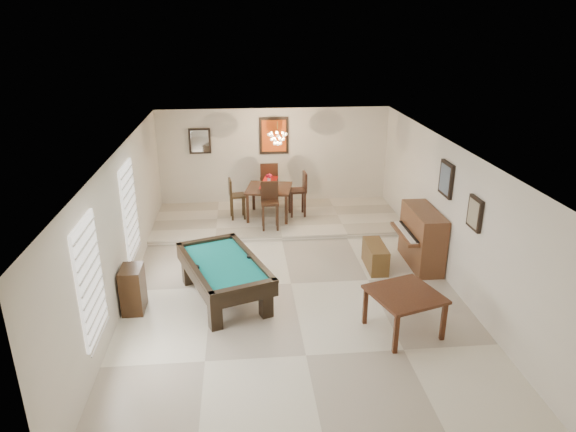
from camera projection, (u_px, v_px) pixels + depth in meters
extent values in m
cube|color=beige|center=(291.00, 284.00, 9.77)|extent=(6.00, 9.00, 0.02)
cube|color=silver|center=(274.00, 158.00, 13.48)|extent=(6.00, 0.04, 2.60)
cube|color=silver|center=(336.00, 384.00, 5.11)|extent=(6.00, 0.04, 2.60)
cube|color=silver|center=(122.00, 226.00, 9.03)|extent=(0.04, 9.00, 2.60)
cube|color=silver|center=(451.00, 215.00, 9.56)|extent=(0.04, 9.00, 2.60)
cube|color=white|center=(291.00, 150.00, 8.83)|extent=(6.00, 9.00, 0.04)
cube|color=beige|center=(278.00, 219.00, 12.76)|extent=(6.00, 2.50, 0.12)
cube|color=white|center=(90.00, 280.00, 6.95)|extent=(0.06, 1.00, 1.70)
cube|color=white|center=(130.00, 209.00, 9.56)|extent=(0.06, 1.00, 1.70)
cube|color=brown|center=(375.00, 256.00, 10.31)|extent=(0.37, 0.92, 0.51)
cube|color=black|center=(133.00, 289.00, 8.74)|extent=(0.36, 0.53, 0.80)
cube|color=#D84C14|center=(274.00, 136.00, 13.23)|extent=(0.75, 0.06, 0.95)
cube|color=white|center=(200.00, 141.00, 13.10)|extent=(0.55, 0.06, 0.65)
cube|color=slate|center=(446.00, 179.00, 9.62)|extent=(0.06, 0.55, 0.65)
cube|color=gray|center=(475.00, 213.00, 8.49)|extent=(0.06, 0.45, 0.55)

